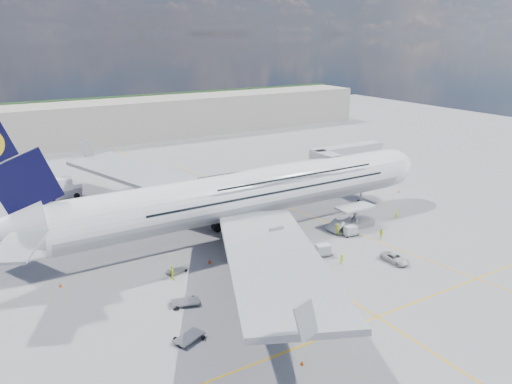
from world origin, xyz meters
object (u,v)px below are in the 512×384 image
cone_wing_left_inner (181,225)px  cone_tail (60,285)px  service_van (395,258)px  crew_nose (397,214)px  dolly_nose_near (350,231)px  cone_nose (399,191)px  cargo_loader (353,220)px  cone_wing_right_inner (210,261)px  dolly_row_b (185,302)px  cone_wing_right_outer (302,363)px  dolly_back (177,270)px  catering_truck_outer (62,189)px  dolly_row_a (189,337)px  baggage_tug (308,294)px  jet_bridge (343,157)px  crew_loader (381,234)px  dolly_nose_far (323,250)px  crew_tug (342,260)px  cone_wing_left_outer (98,214)px  dolly_row_c (295,272)px  crew_wing (172,273)px  airliner (248,193)px  crew_van (337,229)px  catering_truck_inner (183,200)px

cone_wing_left_inner → cone_tail: size_ratio=1.11×
service_van → crew_nose: (13.64, 12.71, 0.22)m
dolly_nose_near → cone_nose: (24.19, 12.39, -0.66)m
cargo_loader → cone_wing_right_inner: size_ratio=13.81×
dolly_row_b → cone_wing_right_outer: size_ratio=7.45×
dolly_back → dolly_nose_near: bearing=-18.4°
catering_truck_outer → cone_wing_right_outer: (9.50, -66.99, -1.71)m
dolly_row_a → baggage_tug: baggage_tug is taller
jet_bridge → cone_tail: size_ratio=34.68×
dolly_row_a → crew_loader: crew_loader is taller
crew_nose → crew_loader: (-9.30, -5.60, 0.04)m
dolly_nose_far → crew_tug: bearing=-69.2°
cone_wing_left_outer → cone_wing_right_outer: 53.95m
dolly_row_c → crew_loader: bearing=17.6°
jet_bridge → crew_nose: 20.12m
cargo_loader → cone_wing_right_inner: cargo_loader is taller
jet_bridge → crew_wing: bearing=-156.9°
cargo_loader → dolly_row_c: cargo_loader is taller
dolly_back → cone_wing_right_inner: cone_wing_right_inner is taller
airliner → dolly_row_b: airliner is taller
jet_bridge → cargo_loader: 22.93m
cone_wing_right_inner → crew_loader: bearing=-13.3°
dolly_row_b → dolly_nose_near: dolly_nose_near is taller
dolly_row_b → dolly_nose_far: 23.11m
dolly_row_a → dolly_nose_far: size_ratio=1.22×
crew_nose → cone_wing_left_outer: size_ratio=3.20×
airliner → dolly_nose_far: 15.58m
crew_wing → cone_wing_left_inner: 19.24m
dolly_nose_far → crew_van: bearing=49.9°
jet_bridge → catering_truck_inner: size_ratio=3.01×
airliner → baggage_tug: size_ratio=26.41×
baggage_tug → catering_truck_inner: size_ratio=0.48×
crew_wing → cone_wing_right_outer: crew_wing is taller
dolly_nose_near → crew_wing: size_ratio=1.40×
dolly_row_c → dolly_back: bearing=146.5°
jet_bridge → dolly_row_c: size_ratio=5.38×
crew_tug → catering_truck_outer: bearing=115.3°
crew_wing → crew_tug: (22.24, -8.40, -0.18)m
airliner → dolly_row_b: 25.01m
catering_truck_inner → dolly_nose_near: bearing=-59.8°
dolly_row_c → crew_loader: dolly_row_c is taller
dolly_nose_near → cone_wing_right_inner: dolly_nose_near is taller
dolly_row_c → crew_van: dolly_row_c is taller
service_van → crew_tug: bearing=154.0°
baggage_tug → cone_wing_right_inner: 16.67m
cargo_loader → cone_wing_right_inner: 27.14m
crew_wing → cargo_loader: bearing=-74.9°
dolly_row_c → dolly_nose_near: dolly_row_c is taller
cone_tail → catering_truck_outer: bearing=78.4°
dolly_nose_near → dolly_row_a: bearing=-153.4°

